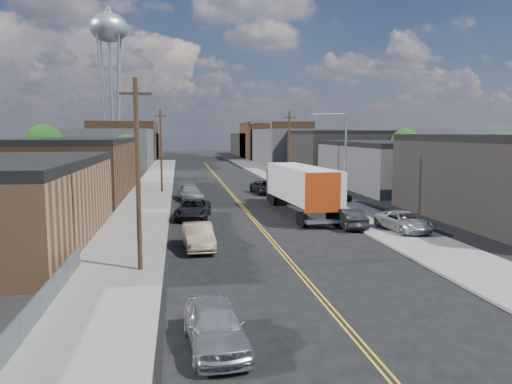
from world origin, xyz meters
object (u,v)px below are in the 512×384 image
object	(u,v)px
car_left_a	(215,325)
car_right_oncoming	(348,218)
semi_truck	(298,186)
car_left_d	(190,193)
car_right_lot_c	(336,194)
car_left_b	(198,236)
car_left_c	(193,209)
car_right_lot_a	(403,221)
car_ahead_truck	(265,187)
water_tower	(109,33)

from	to	relation	value
car_left_a	car_right_oncoming	bearing A→B (deg)	55.08
semi_truck	car_left_d	world-z (taller)	semi_truck
car_left_a	car_right_lot_c	xyz separation A→B (m)	(15.19, 33.86, 0.00)
car_left_b	car_right_oncoming	size ratio (longest dim) A/B	1.07
car_left_b	car_left_c	distance (m)	11.23
car_left_b	car_right_lot_c	world-z (taller)	car_left_b
car_right_lot_a	car_right_lot_c	bearing A→B (deg)	80.37
car_left_c	car_right_lot_c	bearing A→B (deg)	35.41
car_right_lot_a	car_ahead_truck	size ratio (longest dim) A/B	0.92
car_left_b	semi_truck	bearing A→B (deg)	50.41
water_tower	car_ahead_truck	xyz separation A→B (m)	(25.97, -68.00, -29.88)
semi_truck	car_ahead_truck	world-z (taller)	semi_truck
water_tower	car_left_a	size ratio (longest dim) A/B	7.84
water_tower	car_left_a	world-z (taller)	water_tower
water_tower	car_right_lot_a	world-z (taller)	water_tower
car_right_oncoming	car_right_lot_a	xyz separation A→B (m)	(3.33, -2.43, 0.10)
car_left_a	car_ahead_truck	xyz separation A→B (m)	(8.97, 41.86, -0.03)
semi_truck	car_right_lot_a	bearing A→B (deg)	-66.80
semi_truck	car_left_b	world-z (taller)	semi_truck
car_left_d	car_ahead_truck	distance (m)	9.85
car_left_d	car_right_oncoming	distance (m)	21.35
car_left_a	car_right_lot_a	bearing A→B (deg)	44.79
car_left_b	car_left_c	xyz separation A→B (m)	(0.00, 11.23, 0.00)
car_ahead_truck	car_left_b	bearing A→B (deg)	-115.29
car_right_lot_c	car_ahead_truck	bearing A→B (deg)	108.35
car_left_b	car_ahead_truck	xyz separation A→B (m)	(8.97, 27.23, -0.04)
water_tower	semi_truck	bearing A→B (deg)	-72.12
car_left_d	car_ahead_truck	size ratio (longest dim) A/B	0.99
car_left_c	car_right_oncoming	bearing A→B (deg)	-19.75
car_left_c	car_right_oncoming	world-z (taller)	car_left_c
car_ahead_truck	car_right_oncoming	bearing A→B (deg)	-90.25
car_left_b	car_ahead_truck	bearing A→B (deg)	68.19
car_right_oncoming	car_left_b	bearing A→B (deg)	23.05
car_left_a	car_right_lot_a	size ratio (longest dim) A/B	0.93
car_left_d	car_right_lot_a	distance (m)	25.24
car_left_d	car_right_lot_a	size ratio (longest dim) A/B	1.08
car_left_c	car_ahead_truck	bearing A→B (deg)	68.36
car_left_c	car_right_oncoming	xyz separation A→B (m)	(11.60, -6.01, -0.05)
car_left_d	car_right_lot_c	size ratio (longest dim) A/B	1.42
water_tower	car_left_c	xyz separation A→B (m)	(17.00, -84.00, -29.84)
semi_truck	car_right_lot_c	distance (m)	8.55
car_right_lot_a	car_right_oncoming	bearing A→B (deg)	135.22
water_tower	car_right_lot_c	xyz separation A→B (m)	(32.19, -76.00, -29.84)
water_tower	car_left_a	bearing A→B (deg)	-81.20
car_left_d	car_left_c	bearing A→B (deg)	-96.68
semi_truck	car_left_b	size ratio (longest dim) A/B	3.39
car_left_c	car_right_lot_a	xyz separation A→B (m)	(14.93, -8.43, 0.05)
water_tower	car_left_b	world-z (taller)	water_tower
car_right_lot_c	car_left_a	bearing A→B (deg)	-133.67
car_right_oncoming	car_right_lot_c	bearing A→B (deg)	-105.58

